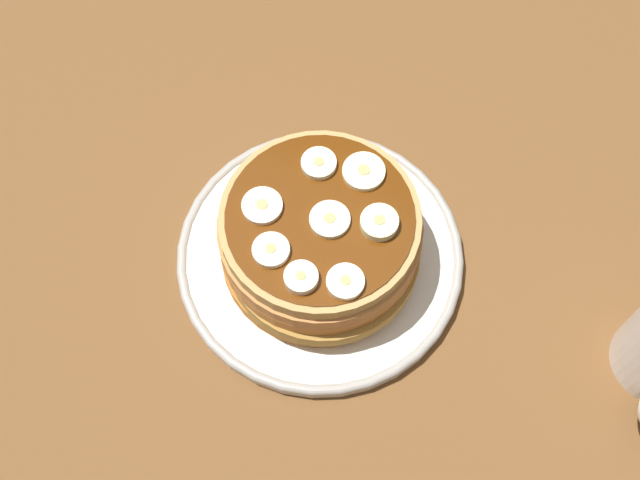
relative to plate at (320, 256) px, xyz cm
name	(u,v)px	position (x,y,z in cm)	size (l,w,h in cm)	color
ground_plane	(320,267)	(0.00, 0.00, -2.34)	(140.00, 140.00, 3.00)	brown
plate	(320,256)	(0.00, 0.00, 0.00)	(24.86, 24.86, 1.56)	silver
pancake_stack	(319,239)	(0.24, 0.00, 4.05)	(17.26, 17.34, 7.27)	#AC6526
banana_slice_0	(329,221)	(0.10, 0.85, 7.89)	(3.25, 3.25, 0.70)	#EDEAC4
banana_slice_1	(364,172)	(-5.08, 1.46, 7.90)	(3.49, 3.49, 0.71)	#FCF3BA
banana_slice_2	(271,250)	(4.36, -2.09, 7.93)	(2.95, 2.95, 0.79)	#F4E2BE
banana_slice_3	(345,282)	(4.24, 4.19, 7.92)	(2.95, 2.95, 0.77)	#F3E9C3
banana_slice_4	(319,164)	(-4.16, -2.12, 7.94)	(2.90, 2.90, 0.79)	#F0E7BB
banana_slice_5	(262,206)	(1.24, -4.48, 7.89)	(3.27, 3.27, 0.71)	#F6E1C4
banana_slice_6	(301,278)	(5.43, 1.03, 8.03)	(2.67, 2.67, 0.99)	#F2E1C5
banana_slice_7	(379,223)	(-1.37, 4.48, 8.07)	(3.04, 3.04, 1.07)	#EEF1B4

